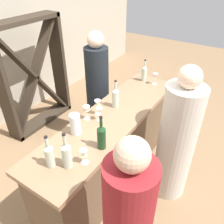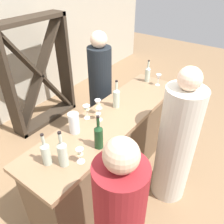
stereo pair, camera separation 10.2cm
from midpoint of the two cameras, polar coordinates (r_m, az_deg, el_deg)
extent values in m
plane|color=#846647|center=(3.08, 0.98, -15.51)|extent=(12.00, 12.00, 0.00)
cube|color=brown|center=(2.75, 1.07, -9.48)|extent=(2.12, 0.49, 0.89)
cube|color=#8C6B4C|center=(2.45, 1.19, -1.47)|extent=(2.20, 0.57, 0.05)
cube|color=#33281E|center=(3.48, -23.66, 5.51)|extent=(0.06, 0.28, 1.68)
cube|color=#33281E|center=(4.05, -11.08, 11.68)|extent=(0.06, 0.28, 1.68)
cube|color=#33281E|center=(3.49, -19.27, 20.93)|extent=(1.13, 0.28, 0.06)
cube|color=#33281E|center=(4.13, -15.11, -1.30)|extent=(1.13, 0.28, 0.06)
cube|color=#33281E|center=(3.74, -16.94, 8.88)|extent=(1.04, 0.20, 1.58)
cube|color=#33281E|center=(3.74, -16.94, 8.88)|extent=(1.04, 0.20, 1.58)
cylinder|color=#B7C6B2|center=(1.92, -14.52, -10.31)|extent=(0.07, 0.07, 0.18)
cone|color=#B7C6B2|center=(1.85, -15.00, -7.89)|extent=(0.07, 0.07, 0.04)
cylinder|color=#B7C6B2|center=(1.81, -15.26, -6.58)|extent=(0.03, 0.03, 0.08)
cylinder|color=black|center=(1.78, -15.47, -5.51)|extent=(0.03, 0.03, 0.01)
cylinder|color=#B7C6B2|center=(1.88, -10.54, -10.52)|extent=(0.08, 0.08, 0.20)
cone|color=#B7C6B2|center=(1.79, -10.94, -7.80)|extent=(0.08, 0.08, 0.04)
cylinder|color=#B7C6B2|center=(1.75, -11.15, -6.31)|extent=(0.03, 0.03, 0.08)
cylinder|color=black|center=(1.72, -11.33, -5.09)|extent=(0.03, 0.03, 0.01)
cylinder|color=#193D1E|center=(2.00, -1.85, -6.54)|extent=(0.08, 0.08, 0.20)
cone|color=#193D1E|center=(1.92, -1.92, -3.87)|extent=(0.08, 0.08, 0.04)
cylinder|color=#193D1E|center=(1.89, -1.95, -2.42)|extent=(0.03, 0.03, 0.08)
cylinder|color=black|center=(1.86, -1.98, -1.24)|extent=(0.03, 0.03, 0.01)
cylinder|color=#B7C6B2|center=(2.54, 2.22, 3.19)|extent=(0.08, 0.08, 0.19)
cone|color=#B7C6B2|center=(2.48, 2.28, 5.48)|extent=(0.08, 0.08, 0.04)
cylinder|color=#B7C6B2|center=(2.45, 2.31, 6.70)|extent=(0.03, 0.03, 0.08)
cylinder|color=black|center=(2.43, 2.33, 7.68)|extent=(0.03, 0.03, 0.01)
cylinder|color=#B7C6B2|center=(3.14, 9.73, 8.95)|extent=(0.07, 0.07, 0.18)
cone|color=#B7C6B2|center=(3.10, 9.92, 10.72)|extent=(0.07, 0.07, 0.03)
cylinder|color=#B7C6B2|center=(3.08, 10.02, 11.65)|extent=(0.02, 0.02, 0.07)
cylinder|color=black|center=(3.06, 10.10, 12.40)|extent=(0.03, 0.03, 0.01)
cylinder|color=white|center=(1.95, -6.22, -12.10)|extent=(0.07, 0.07, 0.00)
cylinder|color=white|center=(1.92, -6.28, -11.44)|extent=(0.01, 0.01, 0.06)
cone|color=white|center=(1.88, -6.41, -9.99)|extent=(0.06, 0.06, 0.07)
cone|color=beige|center=(1.89, -6.36, -10.59)|extent=(0.05, 0.05, 0.02)
cylinder|color=white|center=(3.11, 12.17, 6.59)|extent=(0.06, 0.06, 0.00)
cylinder|color=white|center=(3.09, 12.25, 7.22)|extent=(0.01, 0.01, 0.07)
cone|color=white|center=(3.06, 12.42, 8.45)|extent=(0.06, 0.06, 0.07)
cylinder|color=white|center=(2.38, -1.92, -1.91)|extent=(0.06, 0.06, 0.00)
cylinder|color=white|center=(2.36, -1.94, -1.12)|extent=(0.01, 0.01, 0.08)
cone|color=white|center=(2.32, -1.98, 0.31)|extent=(0.06, 0.06, 0.07)
cylinder|color=white|center=(2.47, -2.25, -0.40)|extent=(0.06, 0.06, 0.00)
cylinder|color=white|center=(2.45, -2.27, 0.42)|extent=(0.01, 0.01, 0.08)
cone|color=white|center=(2.40, -2.31, 2.09)|extent=(0.07, 0.07, 0.09)
cone|color=beige|center=(2.42, -2.30, 1.49)|extent=(0.06, 0.06, 0.03)
cylinder|color=white|center=(2.41, -4.96, -1.48)|extent=(0.06, 0.06, 0.00)
cylinder|color=white|center=(2.39, -5.01, -0.67)|extent=(0.01, 0.01, 0.08)
cone|color=white|center=(2.35, -5.10, 0.83)|extent=(0.07, 0.07, 0.07)
cone|color=beige|center=(2.36, -5.07, 0.39)|extent=(0.06, 0.06, 0.03)
cylinder|color=silver|center=(2.18, -8.10, -2.75)|extent=(0.10, 0.10, 0.21)
sphere|color=#D8AD8C|center=(1.23, 4.74, -10.66)|extent=(0.21, 0.21, 0.21)
cylinder|color=beige|center=(2.54, 16.63, -8.33)|extent=(0.47, 0.47, 1.38)
sphere|color=beige|center=(2.11, 20.10, 7.77)|extent=(0.22, 0.22, 0.22)
cylinder|color=black|center=(3.21, -1.93, 3.58)|extent=(0.37, 0.37, 1.43)
sphere|color=beige|center=(2.88, -2.24, 17.52)|extent=(0.21, 0.21, 0.21)
camera|label=1|loc=(0.05, -88.79, 0.82)|focal=36.84mm
camera|label=2|loc=(0.05, 91.21, -0.82)|focal=36.84mm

